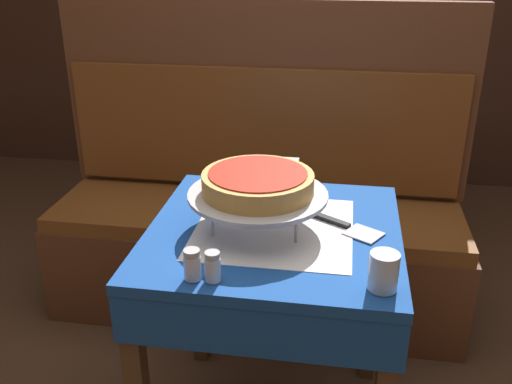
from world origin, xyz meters
TOP-DOWN VIEW (x-y plane):
  - dining_table_front at (0.00, 0.00)m, footprint 0.69×0.69m
  - dining_table_rear at (0.11, 1.76)m, footprint 0.80×0.80m
  - booth_bench at (-0.16, 0.72)m, footprint 1.69×0.50m
  - pizza_pan_stand at (-0.04, -0.01)m, footprint 0.38×0.38m
  - deep_dish_pizza at (-0.04, -0.01)m, footprint 0.30×0.30m
  - pizza_server at (0.18, 0.04)m, footprint 0.25×0.18m
  - water_glass_near at (0.28, -0.26)m, footprint 0.07×0.07m
  - salt_shaker at (-0.15, -0.29)m, footprint 0.04×0.04m
  - pepper_shaker at (-0.11, -0.29)m, footprint 0.04×0.04m
  - napkin_holder at (-0.01, 0.30)m, footprint 0.10×0.05m
  - condiment_caddy at (0.01, 1.71)m, footprint 0.12×0.12m

SIDE VIEW (x-z plane):
  - booth_bench at x=-0.16m, z-range -0.28..0.99m
  - dining_table_front at x=0.00m, z-range 0.26..1.01m
  - dining_table_rear at x=0.11m, z-range 0.26..1.01m
  - pizza_server at x=0.18m, z-range 0.74..0.75m
  - pepper_shaker at x=-0.11m, z-range 0.74..0.82m
  - salt_shaker at x=-0.15m, z-range 0.74..0.82m
  - condiment_caddy at x=0.01m, z-range 0.71..0.86m
  - napkin_holder at x=-0.01m, z-range 0.74..0.83m
  - water_glass_near at x=0.28m, z-range 0.74..0.83m
  - pizza_pan_stand at x=-0.04m, z-range 0.79..0.90m
  - deep_dish_pizza at x=-0.04m, z-range 0.85..0.91m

